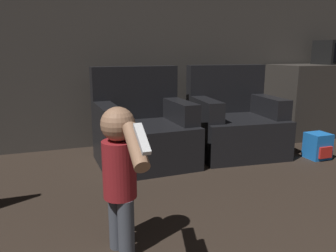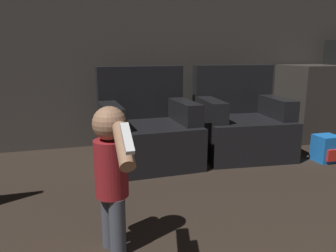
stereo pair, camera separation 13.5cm
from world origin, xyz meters
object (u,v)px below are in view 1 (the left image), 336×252
microwave (335,52)px  armchair_left (143,130)px  armchair_right (234,123)px  toy_backpack (318,146)px  person_toddler (120,170)px

microwave → armchair_left: bearing=-172.5°
armchair_right → toy_backpack: 0.86m
person_toddler → microwave: size_ratio=1.73×
person_toddler → armchair_left: bearing=-39.4°
armchair_left → armchair_right: 1.00m
armchair_left → armchair_right: bearing=-1.7°
armchair_right → person_toddler: bearing=-131.9°
toy_backpack → microwave: (0.96, 0.83, 0.92)m
person_toddler → armchair_right: bearing=-66.7°
person_toddler → toy_backpack: (2.19, 0.91, -0.34)m
armchair_right → microwave: 1.83m
armchair_right → microwave: bearing=17.2°
armchair_left → microwave: 2.77m
person_toddler → toy_backpack: bearing=-87.0°
armchair_left → person_toddler: armchair_left is taller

